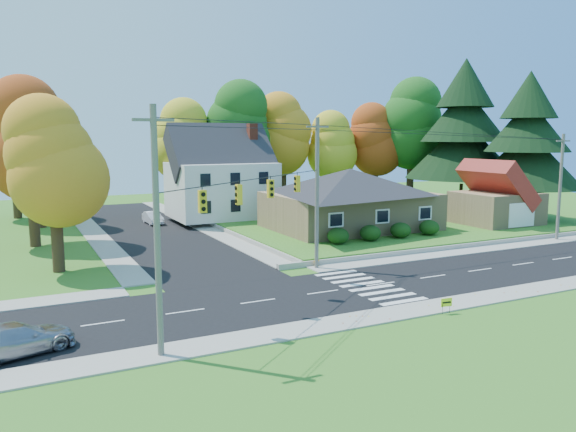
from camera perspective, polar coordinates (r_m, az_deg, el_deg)
name	(u,v)px	position (r m, az deg, el deg)	size (l,w,h in m)	color
ground	(381,284)	(34.28, 9.40, -6.86)	(120.00, 120.00, 0.00)	#3D7923
road_main	(381,284)	(34.28, 9.40, -6.84)	(90.00, 8.00, 0.02)	black
road_cross	(149,230)	(54.73, -13.92, -1.36)	(8.00, 44.00, 0.02)	black
sidewalk_north	(337,266)	(38.30, 5.02, -5.12)	(90.00, 2.00, 0.08)	#9C9A90
sidewalk_south	(438,306)	(30.52, 14.96, -8.83)	(90.00, 2.00, 0.08)	#9C9A90
lawn	(364,220)	(58.42, 7.74, -0.37)	(30.00, 30.00, 0.50)	#3D7923
ranch_house	(350,198)	(51.16, 6.30, 1.86)	(14.60, 10.60, 5.40)	tan
colonial_house	(222,177)	(58.32, -6.77, 3.92)	(10.40, 8.40, 9.60)	silver
garage	(497,199)	(57.11, 20.44, 1.62)	(7.30, 6.30, 4.60)	tan
hedge_row	(386,232)	(46.11, 9.89, -1.56)	(10.70, 1.70, 1.27)	#163A10
traffic_infrastructure	(367,197)	(34.35, 8.08, 1.95)	(38.10, 10.66, 10.00)	#666059
tree_lot_0	(185,141)	(63.26, -10.43, 7.54)	(6.72, 6.72, 12.51)	#3F2A19
tree_lot_1	(239,129)	(64.25, -5.00, 8.81)	(7.84, 7.84, 14.60)	#3F2A19
tree_lot_2	(283,135)	(67.57, -0.52, 8.25)	(7.28, 7.28, 13.56)	#3F2A19
tree_lot_3	(330,146)	(69.54, 4.33, 7.15)	(6.16, 6.16, 11.47)	#3F2A19
tree_lot_4	(376,140)	(71.96, 8.90, 7.63)	(6.72, 6.72, 12.51)	#3F2A19
tree_lot_5	(412,124)	(72.78, 12.46, 9.08)	(8.40, 8.40, 15.64)	#3F2A19
conifer_east_a	(464,131)	(67.40, 17.41, 8.25)	(12.80, 12.80, 16.96)	#3F2A19
conifer_east_b	(527,141)	(62.61, 23.13, 7.00)	(11.20, 11.20, 14.84)	#3F2A19
tree_west_0	(53,162)	(38.90, -22.78, 5.08)	(6.16, 6.16, 11.47)	#3F2A19
tree_west_1	(29,140)	(48.81, -24.83, 6.98)	(7.28, 7.28, 13.56)	#3F2A19
tree_west_2	(37,147)	(58.85, -24.12, 6.45)	(6.72, 6.72, 12.51)	#3F2A19
tree_west_3	(12,133)	(66.79, -26.22, 7.56)	(7.84, 7.84, 14.60)	#3F2A19
silver_sedan	(15,339)	(25.57, -25.95, -11.20)	(1.88, 4.62, 1.34)	#9898A4
white_car	(153,218)	(58.15, -13.56, -0.18)	(1.31, 3.74, 1.23)	silver
fire_hydrant	(317,262)	(38.20, 2.93, -4.66)	(0.42, 0.33, 0.73)	#F6A405
yard_sign	(446,303)	(29.34, 15.80, -8.47)	(0.64, 0.11, 0.80)	black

